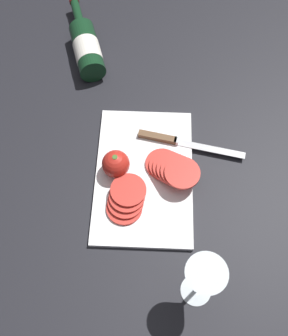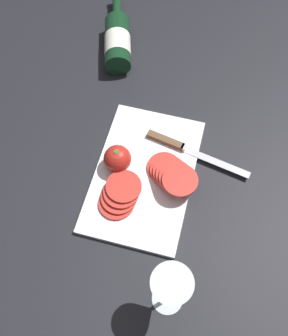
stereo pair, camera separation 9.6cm
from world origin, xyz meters
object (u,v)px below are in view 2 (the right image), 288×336
(tomato_slice_stack_near, at_px, (120,195))
(whole_tomato, at_px, (117,159))
(knife, at_px, (177,145))
(wine_bottle, at_px, (117,40))
(wine_glass, at_px, (170,289))
(tomato_slice_stack_far, at_px, (172,174))

(tomato_slice_stack_near, bearing_deg, whole_tomato, -160.30)
(knife, height_order, tomato_slice_stack_near, tomato_slice_stack_near)
(knife, bearing_deg, tomato_slice_stack_near, -108.82)
(wine_bottle, relative_size, tomato_slice_stack_near, 2.52)
(wine_bottle, height_order, wine_glass, wine_glass)
(wine_bottle, bearing_deg, knife, 39.64)
(tomato_slice_stack_far, bearing_deg, wine_glass, 11.13)
(whole_tomato, height_order, tomato_slice_stack_far, whole_tomato)
(wine_bottle, relative_size, knife, 1.11)
(wine_bottle, distance_m, whole_tomato, 0.41)
(whole_tomato, bearing_deg, tomato_slice_stack_far, 89.89)
(whole_tomato, bearing_deg, knife, 125.18)
(wine_bottle, relative_size, tomato_slice_stack_far, 2.33)
(whole_tomato, bearing_deg, wine_bottle, -163.51)
(tomato_slice_stack_far, bearing_deg, knife, -175.49)
(wine_glass, height_order, tomato_slice_stack_far, wine_glass)
(tomato_slice_stack_near, height_order, tomato_slice_stack_far, tomato_slice_stack_far)
(wine_bottle, distance_m, tomato_slice_stack_far, 0.47)
(tomato_slice_stack_near, relative_size, tomato_slice_stack_far, 0.93)
(wine_bottle, distance_m, tomato_slice_stack_near, 0.50)
(whole_tomato, relative_size, knife, 0.25)
(wine_glass, bearing_deg, tomato_slice_stack_far, -168.87)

